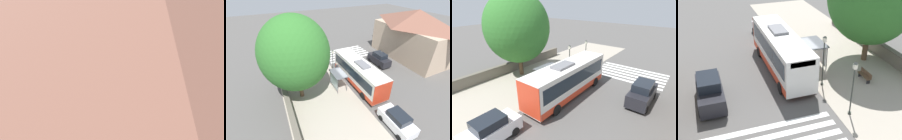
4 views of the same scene
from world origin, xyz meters
TOP-DOWN VIEW (x-y plane):
  - ground_plane at (0.00, 0.00)m, footprint 120.00×120.00m
  - sidewalk_plaza at (-4.50, 0.00)m, footprint 9.00×44.00m
  - crosswalk_stripes at (5.00, 9.42)m, footprint 9.00×5.25m
  - stone_wall at (-8.55, 0.00)m, footprint 0.60×20.00m
  - bus at (1.68, -0.30)m, footprint 2.69×10.63m
  - bus_shelter at (-1.52, 0.04)m, footprint 1.68×2.86m
  - pedestrian at (0.09, 3.59)m, footprint 0.34×0.23m
  - bench at (-4.48, 3.85)m, footprint 0.40×1.59m
  - street_lamp_near at (-0.91, 7.55)m, footprint 0.28×0.28m
  - street_lamp_far at (-0.72, 3.34)m, footprint 0.28×0.28m
  - shade_tree at (-6.56, 0.44)m, footprint 7.93×7.93m
  - parked_car_behind_bus at (1.20, -8.69)m, footprint 1.91×4.08m
  - parked_car_far_lane at (8.22, 2.98)m, footprint 1.96×4.53m

SIDE VIEW (x-z plane):
  - ground_plane at x=0.00m, z-range 0.00..0.00m
  - crosswalk_stripes at x=5.00m, z-range 0.00..0.01m
  - sidewalk_plaza at x=-4.50m, z-range 0.00..0.02m
  - bench at x=-4.48m, z-range 0.03..0.91m
  - stone_wall at x=-8.55m, z-range 0.01..1.36m
  - parked_car_behind_bus at x=1.20m, z-range -0.03..1.91m
  - pedestrian at x=0.09m, z-range 0.16..1.90m
  - parked_car_far_lane at x=8.22m, z-range -0.05..2.16m
  - bus at x=1.68m, z-range 0.06..3.77m
  - bus_shelter at x=-1.52m, z-range 0.80..3.21m
  - street_lamp_near at x=-0.91m, z-range 0.39..4.54m
  - street_lamp_far at x=-0.72m, z-range 0.40..4.77m
  - shade_tree at x=-6.56m, z-range 0.92..11.51m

